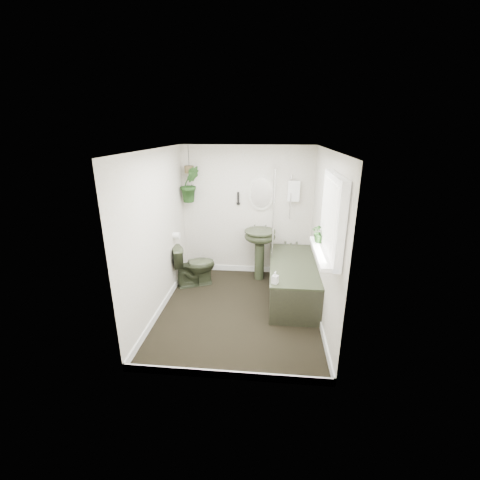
{
  "coord_description": "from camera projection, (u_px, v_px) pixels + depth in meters",
  "views": [
    {
      "loc": [
        0.42,
        -4.14,
        2.54
      ],
      "look_at": [
        0.0,
        0.15,
        1.05
      ],
      "focal_mm": 24.0,
      "sensor_mm": 36.0,
      "label": 1
    }
  ],
  "objects": [
    {
      "name": "window_blinds",
      "position": [
        328.0,
        216.0,
        3.47
      ],
      "size": [
        0.01,
        0.86,
        0.76
      ],
      "primitive_type": "cube",
      "color": "white",
      "rests_on": "wall_right"
    },
    {
      "name": "wall_back",
      "position": [
        247.0,
        212.0,
        5.71
      ],
      "size": [
        2.3,
        0.02,
        2.3
      ],
      "primitive_type": "cube",
      "color": "silver",
      "rests_on": "ground"
    },
    {
      "name": "wall_right",
      "position": [
        325.0,
        239.0,
        4.28
      ],
      "size": [
        0.02,
        2.8,
        2.3
      ],
      "primitive_type": "cube",
      "color": "silver",
      "rests_on": "ground"
    },
    {
      "name": "bath_screen",
      "position": [
        274.0,
        211.0,
        5.23
      ],
      "size": [
        0.04,
        0.72,
        1.4
      ],
      "primitive_type": null,
      "color": "silver",
      "rests_on": "bathtub"
    },
    {
      "name": "wall_front",
      "position": [
        224.0,
        283.0,
        3.06
      ],
      "size": [
        2.3,
        0.02,
        2.3
      ],
      "primitive_type": "cube",
      "color": "silver",
      "rests_on": "ground"
    },
    {
      "name": "pedestal_sink",
      "position": [
        259.0,
        255.0,
        5.63
      ],
      "size": [
        0.54,
        0.46,
        0.91
      ],
      "primitive_type": null,
      "rotation": [
        0.0,
        0.0,
        -0.01
      ],
      "color": "#2C3421",
      "rests_on": "floor"
    },
    {
      "name": "floor",
      "position": [
        239.0,
        311.0,
        4.77
      ],
      "size": [
        2.3,
        2.8,
        0.02
      ],
      "primitive_type": "cube",
      "color": "black",
      "rests_on": "ground"
    },
    {
      "name": "oval_mirror",
      "position": [
        261.0,
        193.0,
        5.54
      ],
      "size": [
        0.46,
        0.03,
        0.62
      ],
      "primitive_type": "ellipsoid",
      "color": "beige",
      "rests_on": "wall_back"
    },
    {
      "name": "window_sill",
      "position": [
        323.0,
        252.0,
        3.61
      ],
      "size": [
        0.18,
        1.0,
        0.04
      ],
      "primitive_type": "cube",
      "color": "white",
      "rests_on": "wall_right"
    },
    {
      "name": "soap_bottle",
      "position": [
        275.0,
        278.0,
        4.28
      ],
      "size": [
        0.1,
        0.1,
        0.17
      ],
      "primitive_type": "imported",
      "rotation": [
        0.0,
        0.0,
        -0.4
      ],
      "color": "black",
      "rests_on": "bathtub"
    },
    {
      "name": "sill_plant",
      "position": [
        321.0,
        232.0,
        3.84
      ],
      "size": [
        0.24,
        0.22,
        0.24
      ],
      "primitive_type": "imported",
      "rotation": [
        0.0,
        0.0,
        0.14
      ],
      "color": "black",
      "rests_on": "window_sill"
    },
    {
      "name": "skirting",
      "position": [
        239.0,
        307.0,
        4.75
      ],
      "size": [
        2.3,
        2.8,
        0.1
      ],
      "primitive_type": "cube",
      "color": "white",
      "rests_on": "floor"
    },
    {
      "name": "bathtub",
      "position": [
        292.0,
        280.0,
        5.06
      ],
      "size": [
        0.72,
        1.72,
        0.58
      ],
      "primitive_type": null,
      "color": "#2C3421",
      "rests_on": "floor"
    },
    {
      "name": "hanging_pot",
      "position": [
        189.0,
        169.0,
        5.41
      ],
      "size": [
        0.16,
        0.16,
        0.12
      ],
      "primitive_type": "cylinder",
      "color": "brown",
      "rests_on": "ceiling"
    },
    {
      "name": "wall_sconce",
      "position": [
        238.0,
        198.0,
        5.6
      ],
      "size": [
        0.04,
        0.04,
        0.22
      ],
      "primitive_type": "cylinder",
      "color": "black",
      "rests_on": "wall_back"
    },
    {
      "name": "ceiling",
      "position": [
        239.0,
        149.0,
        4.01
      ],
      "size": [
        2.3,
        2.8,
        0.02
      ],
      "primitive_type": "cube",
      "color": "white",
      "rests_on": "ground"
    },
    {
      "name": "wall_left",
      "position": [
        157.0,
        234.0,
        4.49
      ],
      "size": [
        0.02,
        2.8,
        2.3
      ],
      "primitive_type": "cube",
      "color": "silver",
      "rests_on": "ground"
    },
    {
      "name": "shower_box",
      "position": [
        294.0,
        191.0,
        5.44
      ],
      "size": [
        0.2,
        0.1,
        0.35
      ],
      "primitive_type": "cube",
      "color": "white",
      "rests_on": "wall_back"
    },
    {
      "name": "hanging_plant",
      "position": [
        190.0,
        184.0,
        5.49
      ],
      "size": [
        0.43,
        0.4,
        0.62
      ],
      "primitive_type": "imported",
      "rotation": [
        0.0,
        0.0,
        0.5
      ],
      "color": "black",
      "rests_on": "ceiling"
    },
    {
      "name": "toilet",
      "position": [
        194.0,
        265.0,
        5.44
      ],
      "size": [
        0.8,
        0.65,
        0.72
      ],
      "primitive_type": "imported",
      "rotation": [
        0.0,
        0.0,
        1.98
      ],
      "color": "#2C3421",
      "rests_on": "floor"
    },
    {
      "name": "window_recess",
      "position": [
        333.0,
        216.0,
        3.46
      ],
      "size": [
        0.08,
        1.0,
        0.9
      ],
      "primitive_type": "cube",
      "color": "white",
      "rests_on": "wall_right"
    },
    {
      "name": "toilet_roll_holder",
      "position": [
        176.0,
        236.0,
        5.23
      ],
      "size": [
        0.11,
        0.11,
        0.11
      ],
      "primitive_type": "cylinder",
      "rotation": [
        0.0,
        1.57,
        0.0
      ],
      "color": "white",
      "rests_on": "wall_left"
    }
  ]
}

